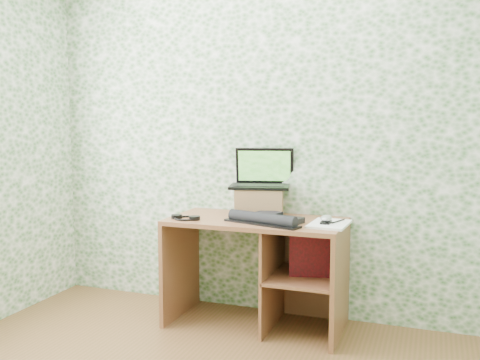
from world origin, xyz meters
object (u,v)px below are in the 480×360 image
at_px(keyboard, 265,218).
at_px(desk, 268,257).
at_px(laptop, 262,178).
at_px(notepad, 329,224).
at_px(riser, 260,202).

bearing_deg(keyboard, desk, 113.01).
height_order(desk, laptop, laptop).
xyz_separation_m(laptop, notepad, (0.54, -0.22, -0.26)).
bearing_deg(riser, notepad, -18.49).
height_order(keyboard, notepad, keyboard).
bearing_deg(keyboard, riser, 132.70).
distance_m(laptop, notepad, 0.63).
distance_m(riser, laptop, 0.17).
xyz_separation_m(riser, keyboard, (0.12, -0.23, -0.07)).
xyz_separation_m(riser, laptop, (-0.00, 0.04, 0.16)).
bearing_deg(keyboard, laptop, 128.87).
distance_m(riser, notepad, 0.57).
distance_m(laptop, keyboard, 0.38).
bearing_deg(desk, notepad, -8.33).
bearing_deg(laptop, keyboard, -80.85).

